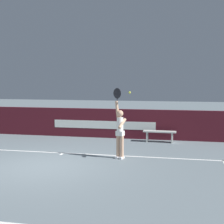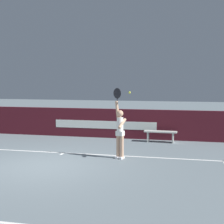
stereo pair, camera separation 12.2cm
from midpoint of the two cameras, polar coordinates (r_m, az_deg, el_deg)
The scene contains 6 objects.
ground_plane at distance 10.01m, azimuth -11.80°, elevation -9.27°, with size 60.00×60.00×0.00m, color slate.
court_lines at distance 9.14m, azimuth -14.43°, elevation -10.78°, with size 10.89×5.58×0.00m.
back_wall at distance 14.50m, azimuth -3.70°, elevation -1.91°, with size 16.59×0.19×1.29m.
tennis_player at distance 10.47m, azimuth 1.74°, elevation -3.18°, with size 0.43×0.47×2.31m.
tennis_ball at distance 10.22m, azimuth 3.49°, elevation 3.46°, with size 0.07×0.07×0.07m.
courtside_bench_near at distance 13.43m, azimuth 8.85°, elevation -3.85°, with size 1.35×0.39×0.47m.
Camera 2 is at (4.08, -8.78, 2.57)m, focal length 51.55 mm.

